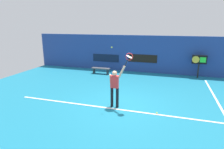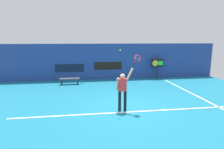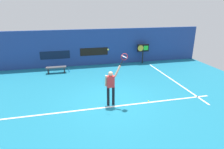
{
  "view_description": "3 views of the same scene",
  "coord_description": "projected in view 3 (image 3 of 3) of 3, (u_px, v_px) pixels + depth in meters",
  "views": [
    {
      "loc": [
        2.09,
        -8.1,
        3.65
      ],
      "look_at": [
        -0.41,
        -0.09,
        1.44
      ],
      "focal_mm": 30.72,
      "sensor_mm": 36.0,
      "label": 1
    },
    {
      "loc": [
        -1.81,
        -8.22,
        3.15
      ],
      "look_at": [
        -0.56,
        0.38,
        1.53
      ],
      "focal_mm": 30.13,
      "sensor_mm": 36.0,
      "label": 2
    },
    {
      "loc": [
        -2.02,
        -8.39,
        4.45
      ],
      "look_at": [
        -0.12,
        -0.26,
        1.5
      ],
      "focal_mm": 30.76,
      "sensor_mm": 36.0,
      "label": 3
    }
  ],
  "objects": [
    {
      "name": "ground_plane",
      "position": [
        113.0,
        101.0,
        9.62
      ],
      "size": [
        18.0,
        18.0,
        0.0
      ],
      "primitive_type": "plane",
      "color": "teal"
    },
    {
      "name": "back_wall",
      "position": [
        94.0,
        47.0,
        15.22
      ],
      "size": [
        18.0,
        0.2,
        2.84
      ],
      "primitive_type": "cube",
      "color": "navy",
      "rests_on": "ground_plane"
    },
    {
      "name": "sponsor_banner_center",
      "position": [
        94.0,
        52.0,
        15.22
      ],
      "size": [
        2.2,
        0.03,
        0.6
      ],
      "primitive_type": "cube",
      "color": "black"
    },
    {
      "name": "sponsor_banner_portside",
      "position": [
        55.0,
        55.0,
        14.62
      ],
      "size": [
        2.2,
        0.03,
        0.6
      ],
      "primitive_type": "cube",
      "color": "#0C1933"
    },
    {
      "name": "court_baseline",
      "position": [
        116.0,
        106.0,
        9.08
      ],
      "size": [
        10.0,
        0.1,
        0.01
      ],
      "primitive_type": "cube",
      "color": "white",
      "rests_on": "ground_plane"
    },
    {
      "name": "court_sideline",
      "position": [
        172.0,
        80.0,
        12.4
      ],
      "size": [
        0.1,
        7.0,
        0.01
      ],
      "primitive_type": "cube",
      "color": "white",
      "rests_on": "ground_plane"
    },
    {
      "name": "tennis_player",
      "position": [
        111.0,
        85.0,
        8.91
      ],
      "size": [
        0.73,
        0.31,
        1.95
      ],
      "color": "black",
      "rests_on": "ground_plane"
    },
    {
      "name": "tennis_racket",
      "position": [
        124.0,
        57.0,
        8.61
      ],
      "size": [
        0.42,
        0.27,
        0.62
      ],
      "color": "black"
    },
    {
      "name": "tennis_ball",
      "position": [
        108.0,
        50.0,
        8.28
      ],
      "size": [
        0.07,
        0.07,
        0.07
      ],
      "primitive_type": "sphere",
      "color": "#CCE033"
    },
    {
      "name": "scoreboard_clock",
      "position": [
        143.0,
        49.0,
        15.64
      ],
      "size": [
        0.96,
        0.2,
        1.6
      ],
      "color": "black",
      "rests_on": "ground_plane"
    },
    {
      "name": "court_bench",
      "position": [
        56.0,
        68.0,
        13.58
      ],
      "size": [
        1.4,
        0.36,
        0.45
      ],
      "color": "#4C4C51",
      "rests_on": "ground_plane"
    },
    {
      "name": "water_bottle",
      "position": [
        69.0,
        70.0,
        13.84
      ],
      "size": [
        0.07,
        0.07,
        0.24
      ],
      "primitive_type": "cylinder",
      "color": "#338CD8",
      "rests_on": "ground_plane"
    },
    {
      "name": "spare_ball",
      "position": [
        149.0,
        101.0,
        9.52
      ],
      "size": [
        0.07,
        0.07,
        0.07
      ],
      "primitive_type": "sphere",
      "color": "#CCE033",
      "rests_on": "ground_plane"
    }
  ]
}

